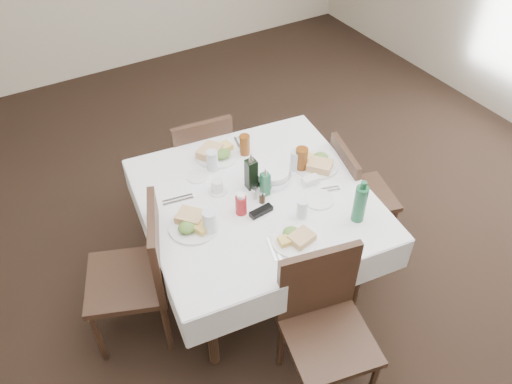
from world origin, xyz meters
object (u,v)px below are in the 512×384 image
chair_east (353,190)px  oil_cruet_green (265,183)px  dining_table (256,206)px  oil_cruet_dark (251,173)px  water_s (302,209)px  water_e (296,160)px  water_n (212,160)px  water_w (210,222)px  chair_west (141,269)px  chair_north (200,159)px  chair_south (323,317)px  coffee_mug (217,186)px  green_bottle (360,203)px  ketchup_bottle (241,204)px  bread_basket (272,175)px

chair_east → oil_cruet_green: oil_cruet_green is taller
dining_table → oil_cruet_dark: (0.02, 0.09, 0.19)m
oil_cruet_dark → oil_cruet_green: bearing=-67.9°
water_s → oil_cruet_green: size_ratio=0.59×
oil_cruet_dark → water_e: bearing=1.6°
water_n → water_w: size_ratio=0.92×
chair_west → water_n: bearing=28.2°
chair_west → oil_cruet_dark: 0.83m
chair_north → chair_south: bearing=-91.0°
water_s → water_e: 0.42m
coffee_mug → green_bottle: green_bottle is taller
oil_cruet_green → ketchup_bottle: (-0.20, -0.07, -0.02)m
chair_east → chair_west: chair_west is taller
water_n → chair_north: bearing=77.4°
chair_north → dining_table: bearing=-89.3°
chair_east → bread_basket: (-0.59, 0.10, 0.31)m
chair_north → water_e: water_e is taller
chair_west → water_e: 1.13m
chair_west → coffee_mug: chair_west is taller
dining_table → chair_east: chair_east is taller
chair_west → bread_basket: (0.91, 0.07, 0.25)m
chair_north → ketchup_bottle: 0.92m
oil_cruet_green → water_e: bearing=20.2°
dining_table → bread_basket: (0.16, 0.08, 0.12)m
water_s → green_bottle: bearing=-34.0°
bread_basket → oil_cruet_green: oil_cruet_green is taller
bread_basket → oil_cruet_green: 0.15m
water_s → green_bottle: green_bottle is taller
ketchup_bottle → chair_south: bearing=-81.4°
water_s → oil_cruet_dark: 0.38m
water_n → ketchup_bottle: 0.43m
chair_west → water_n: size_ratio=7.15×
chair_south → ketchup_bottle: (-0.10, 0.69, 0.30)m
water_w → ketchup_bottle: 0.22m
chair_east → water_s: size_ratio=7.39×
chair_east → chair_west: size_ratio=0.89×
chair_west → bread_basket: size_ratio=4.26×
oil_cruet_green → ketchup_bottle: oil_cruet_green is taller
water_s → ketchup_bottle: ketchup_bottle is taller
dining_table → water_s: 0.34m
water_n → bread_basket: bearing=-45.4°
water_s → bread_basket: (0.02, 0.35, -0.02)m
chair_east → oil_cruet_dark: bearing=171.4°
chair_east → oil_cruet_dark: 0.84m
water_w → oil_cruet_dark: 0.43m
water_n → green_bottle: 0.95m
oil_cruet_dark → ketchup_bottle: oil_cruet_dark is taller
chair_east → coffee_mug: size_ratio=7.52×
chair_east → ketchup_bottle: size_ratio=6.04×
chair_west → bread_basket: bearing=4.4°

